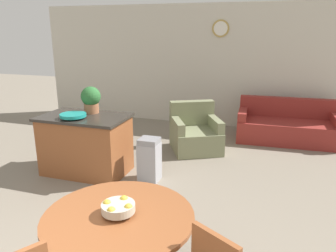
% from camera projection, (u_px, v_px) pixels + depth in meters
% --- Properties ---
extents(wall_back, '(8.00, 0.09, 2.70)m').
position_uv_depth(wall_back, '(204.00, 66.00, 7.42)').
color(wall_back, beige).
rests_on(wall_back, ground_plane).
extents(dining_table, '(1.21, 1.21, 0.72)m').
position_uv_depth(dining_table, '(119.00, 232.00, 2.64)').
color(dining_table, brown).
rests_on(dining_table, ground_plane).
extents(fruit_bowl, '(0.27, 0.27, 0.12)m').
position_uv_depth(fruit_bowl, '(118.00, 207.00, 2.58)').
color(fruit_bowl, '#B7B29E').
rests_on(fruit_bowl, dining_table).
extents(kitchen_island, '(1.30, 0.81, 0.90)m').
position_uv_depth(kitchen_island, '(86.00, 144.00, 5.00)').
color(kitchen_island, brown).
rests_on(kitchen_island, ground_plane).
extents(teal_bowl, '(0.38, 0.38, 0.07)m').
position_uv_depth(teal_bowl, '(73.00, 115.00, 4.73)').
color(teal_bowl, teal).
rests_on(teal_bowl, kitchen_island).
extents(potted_plant, '(0.30, 0.30, 0.41)m').
position_uv_depth(potted_plant, '(91.00, 99.00, 4.99)').
color(potted_plant, '#A36642').
rests_on(potted_plant, kitchen_island).
extents(trash_bin, '(0.29, 0.28, 0.65)m').
position_uv_depth(trash_bin, '(149.00, 160.00, 4.75)').
color(trash_bin, '#9E9EA3').
rests_on(trash_bin, ground_plane).
extents(couch, '(1.94, 0.97, 0.81)m').
position_uv_depth(couch, '(287.00, 127.00, 6.50)').
color(couch, maroon).
rests_on(couch, ground_plane).
extents(armchair, '(1.14, 1.16, 0.85)m').
position_uv_depth(armchair, '(195.00, 134.00, 6.01)').
color(armchair, '#7A7F5B').
rests_on(armchair, ground_plane).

